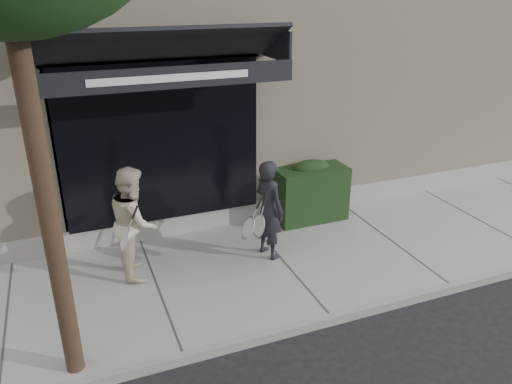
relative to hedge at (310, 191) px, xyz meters
name	(u,v)px	position (x,y,z in m)	size (l,w,h in m)	color
ground	(283,267)	(-1.10, -1.25, -0.66)	(80.00, 80.00, 0.00)	black
sidewalk	(283,264)	(-1.10, -1.25, -0.60)	(20.00, 3.00, 0.12)	#9A9A95
curb	(331,319)	(-1.10, -2.80, -0.59)	(20.00, 0.10, 0.14)	gray
building_facade	(193,53)	(-1.11, 3.71, 2.08)	(14.30, 8.04, 5.64)	beige
hedge	(310,191)	(0.00, 0.00, 0.00)	(1.30, 0.70, 1.14)	black
pedestrian_front	(269,210)	(-1.24, -0.99, 0.26)	(0.84, 0.82, 1.61)	black
pedestrian_back	(134,222)	(-3.28, -0.74, 0.31)	(0.72, 0.93, 1.69)	beige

